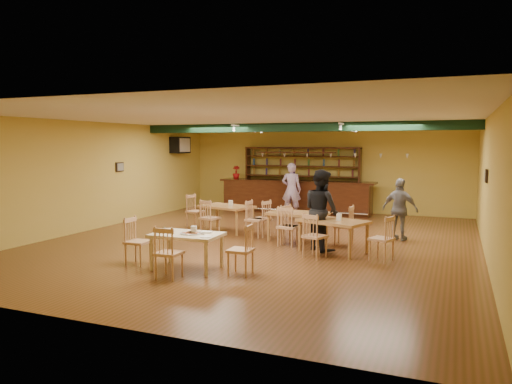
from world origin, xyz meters
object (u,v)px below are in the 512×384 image
at_px(dining_table_d, 333,236).
at_px(near_table, 187,251).
at_px(dining_table_b, 298,227).
at_px(bar_counter, 296,197).
at_px(patron_right_a, 321,210).
at_px(dining_table_a, 227,218).
at_px(patron_bar, 291,190).

bearing_deg(dining_table_d, near_table, -111.50).
bearing_deg(dining_table_b, dining_table_d, -37.54).
distance_m(bar_counter, patron_right_a, 6.05).
bearing_deg(patron_right_a, near_table, 94.33).
bearing_deg(dining_table_b, dining_table_a, 169.20).
bearing_deg(dining_table_d, dining_table_a, 175.94).
bearing_deg(dining_table_a, dining_table_d, -9.93).
height_order(bar_counter, near_table, bar_counter).
relative_size(bar_counter, patron_right_a, 3.00).
bearing_deg(dining_table_b, near_table, -105.00).
xyz_separation_m(dining_table_b, dining_table_d, (1.11, -0.94, 0.01)).
bearing_deg(dining_table_a, near_table, -60.62).
relative_size(dining_table_a, near_table, 1.10).
bearing_deg(bar_counter, dining_table_b, -71.71).
bearing_deg(dining_table_a, patron_bar, 91.80).
bearing_deg(dining_table_d, dining_table_b, 159.61).
distance_m(bar_counter, dining_table_b, 5.01).
distance_m(bar_counter, dining_table_a, 4.27).
distance_m(dining_table_b, patron_right_a, 1.26).
distance_m(dining_table_b, patron_bar, 4.22).
bearing_deg(near_table, bar_counter, 91.42).
height_order(dining_table_d, patron_bar, patron_bar).
xyz_separation_m(dining_table_a, patron_bar, (0.74, 3.40, 0.53)).
relative_size(dining_table_a, dining_table_b, 1.00).
bearing_deg(dining_table_a, bar_counter, 95.56).
xyz_separation_m(dining_table_b, patron_right_a, (0.80, -0.80, 0.55)).
bearing_deg(dining_table_b, patron_right_a, -42.26).
xyz_separation_m(bar_counter, patron_bar, (0.11, -0.83, 0.32)).
relative_size(patron_bar, patron_right_a, 0.98).
bearing_deg(dining_table_b, patron_bar, 113.17).
distance_m(dining_table_b, near_table, 3.62).
xyz_separation_m(bar_counter, dining_table_b, (1.57, -4.75, -0.21)).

